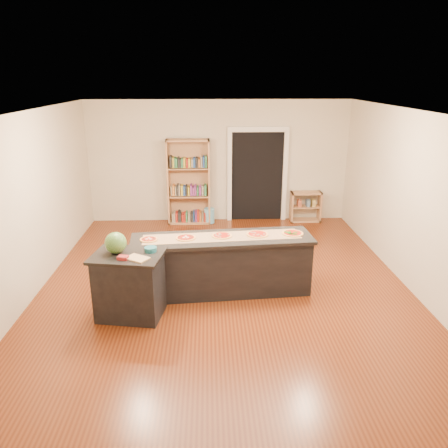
{
  "coord_description": "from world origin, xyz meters",
  "views": [
    {
      "loc": [
        -0.25,
        -6.53,
        3.3
      ],
      "look_at": [
        0.0,
        0.2,
        1.0
      ],
      "focal_mm": 35.0,
      "sensor_mm": 36.0,
      "label": 1
    }
  ],
  "objects_px": {
    "side_counter": "(130,285)",
    "waste_bin": "(209,216)",
    "bookshelf": "(189,182)",
    "low_shelf": "(305,207)",
    "watermelon": "(116,243)",
    "kitchen_island": "(222,264)"
  },
  "relations": [
    {
      "from": "bookshelf",
      "to": "low_shelf",
      "type": "distance_m",
      "value": 2.81
    },
    {
      "from": "bookshelf",
      "to": "low_shelf",
      "type": "bearing_deg",
      "value": 0.44
    },
    {
      "from": "side_counter",
      "to": "low_shelf",
      "type": "xyz_separation_m",
      "value": [
        3.43,
        4.21,
        -0.13
      ]
    },
    {
      "from": "side_counter",
      "to": "watermelon",
      "type": "height_order",
      "value": "watermelon"
    },
    {
      "from": "kitchen_island",
      "to": "waste_bin",
      "type": "distance_m",
      "value": 3.48
    },
    {
      "from": "low_shelf",
      "to": "waste_bin",
      "type": "height_order",
      "value": "low_shelf"
    },
    {
      "from": "low_shelf",
      "to": "watermelon",
      "type": "relative_size",
      "value": 2.37
    },
    {
      "from": "kitchen_island",
      "to": "waste_bin",
      "type": "bearing_deg",
      "value": 88.25
    },
    {
      "from": "side_counter",
      "to": "kitchen_island",
      "type": "bearing_deg",
      "value": 37.12
    },
    {
      "from": "side_counter",
      "to": "waste_bin",
      "type": "height_order",
      "value": "side_counter"
    },
    {
      "from": "waste_bin",
      "to": "bookshelf",
      "type": "bearing_deg",
      "value": 176.37
    },
    {
      "from": "kitchen_island",
      "to": "watermelon",
      "type": "height_order",
      "value": "watermelon"
    },
    {
      "from": "low_shelf",
      "to": "waste_bin",
      "type": "distance_m",
      "value": 2.29
    },
    {
      "from": "watermelon",
      "to": "bookshelf",
      "type": "bearing_deg",
      "value": 78.48
    },
    {
      "from": "side_counter",
      "to": "bookshelf",
      "type": "relative_size",
      "value": 0.49
    },
    {
      "from": "side_counter",
      "to": "bookshelf",
      "type": "xyz_separation_m",
      "value": [
        0.68,
        4.19,
        0.49
      ]
    },
    {
      "from": "waste_bin",
      "to": "watermelon",
      "type": "xyz_separation_m",
      "value": [
        -1.31,
        -4.11,
        0.93
      ]
    },
    {
      "from": "watermelon",
      "to": "kitchen_island",
      "type": "bearing_deg",
      "value": 23.16
    },
    {
      "from": "side_counter",
      "to": "waste_bin",
      "type": "relative_size",
      "value": 2.76
    },
    {
      "from": "side_counter",
      "to": "waste_bin",
      "type": "distance_m",
      "value": 4.33
    },
    {
      "from": "side_counter",
      "to": "watermelon",
      "type": "distance_m",
      "value": 0.64
    },
    {
      "from": "kitchen_island",
      "to": "low_shelf",
      "type": "distance_m",
      "value": 4.09
    }
  ]
}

